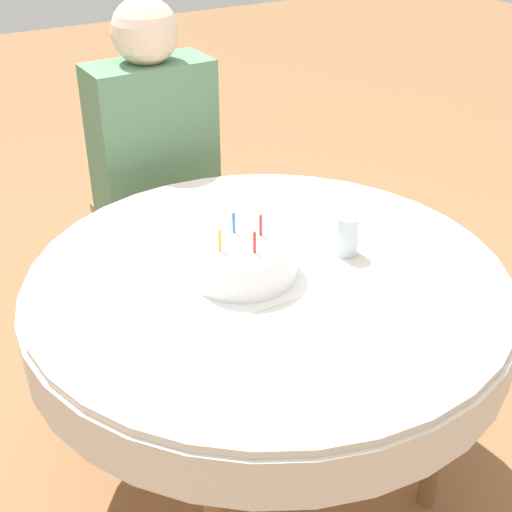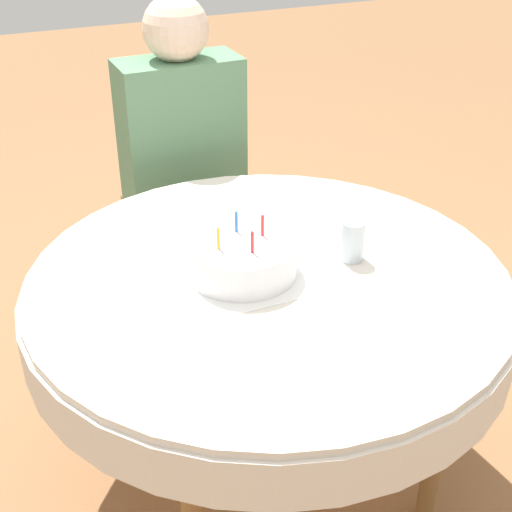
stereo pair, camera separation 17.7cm
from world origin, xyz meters
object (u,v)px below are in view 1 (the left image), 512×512
Objects in this scene: chair at (149,189)px; birthday_cake at (242,258)px; person at (156,142)px; drinking_glass at (347,235)px.

birthday_cake is (-0.12, -0.92, 0.22)m from chair.
chair reaches higher than birthday_cake.
person is 0.84m from birthday_cake.
birthday_cake is 0.29m from drinking_glass.
person is 11.19× the size of drinking_glass.
birthday_cake is (-0.13, -0.83, 0.00)m from person.
drinking_glass is at bearing -80.35° from person.
drinking_glass is (0.16, -0.88, 0.01)m from person.
chair is 0.81× the size of person.
birthday_cake reaches higher than drinking_glass.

